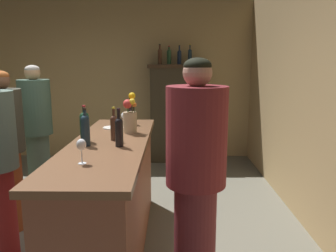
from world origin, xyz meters
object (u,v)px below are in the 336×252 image
object	(u,v)px
display_bottle_center	(179,56)
wine_bottle_riesling	(85,125)
cheese_plate	(112,128)
wine_glass_front	(125,116)
wine_bottle_syrah	(86,129)
wine_glass_mid	(81,146)
bar_counter	(111,197)
wine_bottle_pinot	(114,126)
patron_tall	(6,146)
patron_in_grey	(37,130)
display_bottle_midleft	(169,56)
bartender	(196,177)
flower_arrangement	(130,116)
display_bottle_midright	(190,56)
display_cabinet	(175,111)
wine_bottle_chardonnay	(131,112)
display_bottle_left	(160,55)
wine_bottle_merlot	(119,130)

from	to	relation	value
display_bottle_center	wine_bottle_riesling	bearing A→B (deg)	-106.86
cheese_plate	wine_glass_front	bearing A→B (deg)	29.72
wine_bottle_syrah	wine_glass_mid	world-z (taller)	wine_bottle_syrah
bar_counter	cheese_plate	distance (m)	0.78
wine_bottle_pinot	patron_tall	world-z (taller)	patron_tall
bar_counter	patron_tall	xyz separation A→B (m)	(-1.09, 0.38, 0.37)
patron_in_grey	display_bottle_midleft	bearing A→B (deg)	89.52
wine_glass_mid	bartender	world-z (taller)	bartender
wine_bottle_pinot	flower_arrangement	world-z (taller)	flower_arrangement
wine_glass_mid	display_bottle_center	bearing A→B (deg)	78.31
bar_counter	flower_arrangement	distance (m)	0.77
display_bottle_midright	patron_in_grey	bearing A→B (deg)	-135.08
display_cabinet	wine_bottle_chardonnay	xyz separation A→B (m)	(-0.50, -2.03, 0.29)
wine_glass_front	patron_in_grey	distance (m)	1.15
display_cabinet	wine_glass_front	xyz separation A→B (m)	(-0.54, -2.20, 0.27)
wine_glass_front	display_bottle_left	distance (m)	2.31
display_cabinet	wine_glass_front	distance (m)	2.28
wine_glass_front	display_bottle_midright	world-z (taller)	display_bottle_midright
wine_bottle_riesling	display_bottle_center	size ratio (longest dim) A/B	1.01
bar_counter	wine_bottle_chardonnay	xyz separation A→B (m)	(0.09, 0.83, 0.64)
wine_bottle_pinot	bartender	size ratio (longest dim) A/B	0.17
flower_arrangement	display_bottle_center	world-z (taller)	display_bottle_center
bar_counter	display_bottle_center	distance (m)	3.19
wine_bottle_syrah	cheese_plate	size ratio (longest dim) A/B	1.60
cheese_plate	display_cabinet	bearing A→B (deg)	73.65
display_bottle_midleft	display_bottle_center	distance (m)	0.17
wine_bottle_chardonnay	cheese_plate	world-z (taller)	wine_bottle_chardonnay
wine_bottle_merlot	flower_arrangement	xyz separation A→B (m)	(0.02, 0.54, 0.03)
display_bottle_left	display_bottle_center	bearing A→B (deg)	-0.00
wine_bottle_pinot	bartender	distance (m)	1.00
display_bottle_midright	wine_bottle_syrah	bearing A→B (deg)	-108.35
display_bottle_left	wine_bottle_riesling	bearing A→B (deg)	-100.75
wine_glass_front	bartender	world-z (taller)	bartender
wine_bottle_merlot	bartender	size ratio (longest dim) A/B	0.18
wine_bottle_chardonnay	cheese_plate	size ratio (longest dim) A/B	1.62
wine_bottle_syrah	flower_arrangement	bearing A→B (deg)	59.85
display_cabinet	bar_counter	bearing A→B (deg)	-101.65
wine_glass_front	wine_bottle_syrah	bearing A→B (deg)	-104.58
display_cabinet	wine_bottle_riesling	distance (m)	2.98
display_bottle_left	display_bottle_center	distance (m)	0.32
wine_bottle_syrah	flower_arrangement	xyz separation A→B (m)	(0.30, 0.51, 0.02)
wine_bottle_chardonnay	flower_arrangement	bearing A→B (deg)	-83.96
patron_in_grey	bartender	size ratio (longest dim) A/B	0.97
flower_arrangement	display_bottle_left	size ratio (longest dim) A/B	1.18
wine_bottle_pinot	flower_arrangement	xyz separation A→B (m)	(0.10, 0.32, 0.03)
wine_bottle_riesling	display_bottle_left	distance (m)	2.97
cheese_plate	bar_counter	bearing A→B (deg)	-82.71
display_bottle_center	display_bottle_left	bearing A→B (deg)	180.00
wine_bottle_riesling	cheese_plate	xyz separation A→B (m)	(0.13, 0.59, -0.14)
display_cabinet	wine_bottle_pinot	distance (m)	2.87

